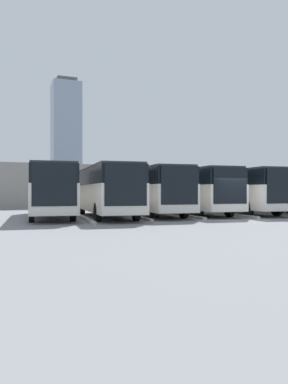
{
  "coord_description": "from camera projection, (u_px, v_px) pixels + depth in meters",
  "views": [
    {
      "loc": [
        13.41,
        18.73,
        1.7
      ],
      "look_at": [
        4.09,
        -5.5,
        1.66
      ],
      "focal_mm": 35.0,
      "sensor_mm": 36.0,
      "label": 1
    }
  ],
  "objects": [
    {
      "name": "office_tower",
      "position": [
        66.0,
        138.0,
        207.94
      ],
      "size": [
        15.3,
        15.3,
        64.29
      ],
      "color": "#7F8EA3",
      "rests_on": "ground_plane"
    },
    {
      "name": "curb_divider_5",
      "position": [
        85.0,
        219.0,
        22.34
      ],
      "size": [
        0.81,
        7.15,
        0.15
      ],
      "primitive_type": "cube",
      "rotation": [
        0.0,
        0.0,
        -0.08
      ],
      "color": "#9E9E99",
      "rests_on": "ground_plane"
    },
    {
      "name": "bus_4",
      "position": [
        151.0,
        190.0,
        26.46
      ],
      "size": [
        3.42,
        11.21,
        3.28
      ],
      "rotation": [
        0.0,
        0.0,
        -0.08
      ],
      "color": "silver",
      "rests_on": "ground_plane"
    },
    {
      "name": "curb_divider_2",
      "position": [
        230.0,
        214.0,
        26.44
      ],
      "size": [
        0.81,
        7.15,
        0.15
      ],
      "primitive_type": "cube",
      "rotation": [
        0.0,
        0.0,
        -0.08
      ],
      "color": "#9E9E99",
      "rests_on": "ground_plane"
    },
    {
      "name": "bus_2",
      "position": [
        237.0,
        190.0,
        28.59
      ],
      "size": [
        3.42,
        11.21,
        3.28
      ],
      "rotation": [
        0.0,
        0.0,
        -0.08
      ],
      "color": "silver",
      "rests_on": "ground_plane"
    },
    {
      "name": "bus_5",
      "position": [
        106.0,
        189.0,
        24.48
      ],
      "size": [
        3.42,
        11.21,
        3.28
      ],
      "rotation": [
        0.0,
        0.0,
        -0.08
      ],
      "color": "silver",
      "rests_on": "ground_plane"
    },
    {
      "name": "curb_divider_1",
      "position": [
        272.0,
        214.0,
        27.38
      ],
      "size": [
        0.81,
        7.15,
        0.15
      ],
      "primitive_type": "cube",
      "rotation": [
        0.0,
        0.0,
        -0.08
      ],
      "color": "#9E9E99",
      "rests_on": "ground_plane"
    },
    {
      "name": "curb_divider_3",
      "position": [
        182.0,
        215.0,
        25.7
      ],
      "size": [
        0.81,
        7.15,
        0.15
      ],
      "primitive_type": "cube",
      "rotation": [
        0.0,
        0.0,
        -0.08
      ],
      "color": "#9E9E99",
      "rests_on": "ground_plane"
    },
    {
      "name": "curb_divider_4",
      "position": [
        135.0,
        216.0,
        24.32
      ],
      "size": [
        0.81,
        7.15,
        0.15
      ],
      "primitive_type": "cube",
      "rotation": [
        0.0,
        0.0,
        -0.08
      ],
      "color": "#9E9E99",
      "rests_on": "ground_plane"
    },
    {
      "name": "station_building",
      "position": [
        115.0,
        187.0,
        47.0
      ],
      "size": [
        37.99,
        16.72,
        4.53
      ],
      "color": "gray",
      "rests_on": "ground_plane"
    },
    {
      "name": "bus_3",
      "position": [
        193.0,
        190.0,
        27.84
      ],
      "size": [
        3.42,
        11.21,
        3.28
      ],
      "rotation": [
        0.0,
        0.0,
        -0.08
      ],
      "color": "silver",
      "rests_on": "ground_plane"
    },
    {
      "name": "ground_plane",
      "position": [
        241.0,
        220.0,
        22.29
      ],
      "size": [
        600.0,
        600.0,
        0.0
      ],
      "primitive_type": "plane",
      "color": "gray"
    },
    {
      "name": "bus_1",
      "position": [
        276.0,
        190.0,
        29.52
      ],
      "size": [
        3.42,
        11.21,
        3.28
      ],
      "rotation": [
        0.0,
        0.0,
        -0.08
      ],
      "color": "silver",
      "rests_on": "ground_plane"
    },
    {
      "name": "bus_6",
      "position": [
        50.0,
        189.0,
        24.12
      ],
      "size": [
        3.42,
        11.21,
        3.28
      ],
      "rotation": [
        0.0,
        0.0,
        -0.08
      ],
      "color": "silver",
      "rests_on": "ground_plane"
    }
  ]
}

